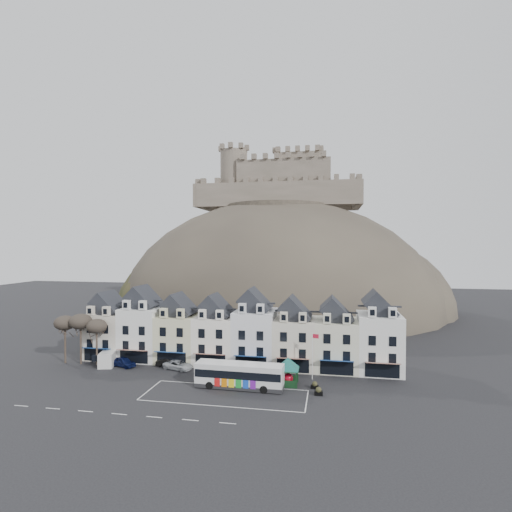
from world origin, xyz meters
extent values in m
plane|color=black|center=(0.00, 0.00, 0.00)|extent=(300.00, 300.00, 0.00)
cube|color=silver|center=(2.00, 1.25, 0.00)|extent=(22.00, 7.50, 0.01)
cube|color=beige|center=(-23.80, 16.00, 4.00)|extent=(6.80, 8.00, 8.00)
cube|color=#202228|center=(-23.80, 16.00, 9.20)|extent=(6.80, 5.76, 2.80)
cube|color=beige|center=(-25.30, 12.40, 8.90)|extent=(1.20, 0.80, 1.60)
cube|color=beige|center=(-22.30, 12.40, 8.90)|extent=(1.20, 0.80, 1.60)
cube|color=black|center=(-23.80, 11.97, 1.30)|extent=(5.10, 0.06, 2.20)
cube|color=navy|center=(-23.80, 11.30, 2.60)|extent=(5.10, 1.29, 0.43)
cube|color=white|center=(-17.00, 16.00, 4.60)|extent=(6.80, 8.00, 9.20)
cube|color=#202228|center=(-17.00, 16.00, 10.40)|extent=(6.80, 5.76, 2.80)
cube|color=white|center=(-18.50, 12.40, 10.10)|extent=(1.20, 0.80, 1.60)
cube|color=white|center=(-15.50, 12.40, 10.10)|extent=(1.20, 0.80, 1.60)
cube|color=black|center=(-17.00, 11.97, 1.30)|extent=(5.10, 0.06, 2.20)
cube|color=maroon|center=(-17.00, 11.30, 2.60)|extent=(5.10, 1.29, 0.43)
cube|color=beige|center=(-10.20, 16.00, 4.00)|extent=(6.80, 8.00, 8.00)
cube|color=#202228|center=(-10.20, 16.00, 9.20)|extent=(6.80, 5.76, 2.80)
cube|color=beige|center=(-11.70, 12.40, 8.90)|extent=(1.20, 0.80, 1.60)
cube|color=beige|center=(-8.70, 12.40, 8.90)|extent=(1.20, 0.80, 1.60)
cube|color=black|center=(-10.20, 11.97, 1.30)|extent=(5.10, 0.06, 2.20)
cube|color=navy|center=(-10.20, 11.30, 2.60)|extent=(5.10, 1.29, 0.43)
cube|color=white|center=(-3.40, 16.00, 4.00)|extent=(6.80, 8.00, 8.00)
cube|color=#202228|center=(-3.40, 16.00, 9.20)|extent=(6.80, 5.76, 2.80)
cube|color=white|center=(-4.90, 12.40, 8.90)|extent=(1.20, 0.80, 1.60)
cube|color=white|center=(-1.90, 12.40, 8.90)|extent=(1.20, 0.80, 1.60)
cube|color=black|center=(-3.40, 11.97, 1.30)|extent=(5.10, 0.06, 2.20)
cube|color=maroon|center=(-3.40, 11.30, 2.60)|extent=(5.10, 1.29, 0.43)
cube|color=white|center=(3.40, 16.00, 4.60)|extent=(6.80, 8.00, 9.20)
cube|color=#202228|center=(3.40, 16.00, 10.40)|extent=(6.80, 5.76, 2.80)
cube|color=white|center=(1.90, 12.40, 10.10)|extent=(1.20, 0.80, 1.60)
cube|color=white|center=(4.90, 12.40, 10.10)|extent=(1.20, 0.80, 1.60)
cube|color=black|center=(3.40, 11.97, 1.30)|extent=(5.10, 0.06, 2.20)
cube|color=navy|center=(3.40, 11.30, 2.60)|extent=(5.10, 1.29, 0.43)
cube|color=beige|center=(10.20, 16.00, 4.00)|extent=(6.80, 8.00, 8.00)
cube|color=#202228|center=(10.20, 16.00, 9.20)|extent=(6.80, 5.76, 2.80)
cube|color=beige|center=(8.70, 12.40, 8.90)|extent=(1.20, 0.80, 1.60)
cube|color=beige|center=(11.70, 12.40, 8.90)|extent=(1.20, 0.80, 1.60)
cube|color=black|center=(10.20, 11.97, 1.30)|extent=(5.10, 0.06, 2.20)
cube|color=maroon|center=(10.20, 11.30, 2.60)|extent=(5.10, 1.29, 0.43)
cube|color=silver|center=(17.00, 16.00, 4.00)|extent=(6.80, 8.00, 8.00)
cube|color=#202228|center=(17.00, 16.00, 9.20)|extent=(6.80, 5.76, 2.80)
cube|color=silver|center=(15.50, 12.40, 8.90)|extent=(1.20, 0.80, 1.60)
cube|color=silver|center=(18.50, 12.40, 8.90)|extent=(1.20, 0.80, 1.60)
cube|color=black|center=(17.00, 11.97, 1.30)|extent=(5.10, 0.06, 2.20)
cube|color=navy|center=(17.00, 11.30, 2.60)|extent=(5.10, 1.29, 0.43)
cube|color=white|center=(23.80, 16.00, 4.60)|extent=(6.80, 8.00, 9.20)
cube|color=#202228|center=(23.80, 16.00, 10.40)|extent=(6.80, 5.76, 2.80)
cube|color=white|center=(22.30, 12.40, 10.10)|extent=(1.20, 0.80, 1.60)
cube|color=white|center=(25.30, 12.40, 10.10)|extent=(1.20, 0.80, 1.60)
cube|color=black|center=(23.80, 11.97, 1.30)|extent=(5.10, 0.06, 2.20)
cube|color=maroon|center=(23.80, 11.30, 2.60)|extent=(5.10, 1.29, 0.43)
ellipsoid|color=#37312B|center=(0.00, 70.00, 0.00)|extent=(96.00, 76.00, 68.00)
ellipsoid|color=#252C16|center=(-22.00, 64.00, 0.00)|extent=(52.00, 44.00, 42.00)
ellipsoid|color=#37312B|center=(24.00, 74.00, 0.00)|extent=(56.00, 48.00, 46.00)
ellipsoid|color=#252C16|center=(-4.00, 56.00, 0.00)|extent=(40.00, 28.00, 28.00)
ellipsoid|color=#37312B|center=(10.00, 58.00, 0.00)|extent=(36.00, 28.00, 24.00)
cylinder|color=#37312B|center=(0.00, 70.00, 31.00)|extent=(30.00, 30.00, 3.00)
cube|color=#61584A|center=(0.00, 66.00, 35.50)|extent=(48.00, 2.20, 7.00)
cube|color=#61584A|center=(0.00, 86.00, 35.50)|extent=(48.00, 2.20, 7.00)
cube|color=#61584A|center=(-24.00, 76.00, 35.50)|extent=(2.20, 22.00, 7.00)
cube|color=#61584A|center=(24.00, 76.00, 35.50)|extent=(2.20, 22.00, 7.00)
cube|color=#61584A|center=(2.00, 76.00, 41.00)|extent=(28.00, 18.00, 10.00)
cube|color=#61584A|center=(6.00, 78.00, 42.50)|extent=(14.00, 12.00, 13.00)
cylinder|color=#61584A|center=(-14.00, 72.00, 41.00)|extent=(8.40, 8.40, 18.00)
cylinder|color=silver|center=(6.00, 78.00, 51.50)|extent=(0.16, 0.16, 5.00)
cylinder|color=#372E23|center=(-29.00, 10.50, 2.87)|extent=(0.32, 0.32, 5.74)
ellipsoid|color=#383028|center=(-29.00, 10.50, 6.97)|extent=(3.61, 3.61, 2.54)
cylinder|color=#372E23|center=(-26.00, 10.50, 3.01)|extent=(0.32, 0.32, 6.02)
ellipsoid|color=#383028|center=(-26.00, 10.50, 7.31)|extent=(3.78, 3.78, 2.67)
cylinder|color=#372E23|center=(-23.00, 10.50, 2.73)|extent=(0.32, 0.32, 5.46)
ellipsoid|color=#383028|center=(-23.00, 10.50, 6.63)|extent=(3.43, 3.43, 2.42)
cube|color=#262628|center=(3.28, 4.27, 0.40)|extent=(12.66, 3.24, 0.57)
cube|color=silver|center=(3.28, 4.27, 2.07)|extent=(12.66, 3.18, 2.88)
cube|color=black|center=(3.28, 4.27, 2.23)|extent=(12.41, 3.26, 1.09)
cube|color=silver|center=(3.28, 4.27, 3.38)|extent=(12.40, 3.06, 0.29)
cube|color=orange|center=(9.51, 4.11, 3.18)|extent=(0.10, 1.37, 0.32)
cylinder|color=black|center=(7.02, 2.88, 0.52)|extent=(1.11, 0.39, 1.10)
cylinder|color=black|center=(7.09, 5.47, 0.52)|extent=(1.11, 0.39, 1.10)
cylinder|color=black|center=(-0.78, 3.08, 0.52)|extent=(1.11, 0.39, 1.10)
cylinder|color=black|center=(-0.72, 5.67, 0.52)|extent=(1.11, 0.39, 1.10)
cube|color=black|center=(8.64, 8.05, 1.15)|extent=(0.15, 0.15, 2.30)
cube|color=black|center=(11.22, 8.10, 1.15)|extent=(0.15, 0.15, 2.30)
cube|color=black|center=(8.69, 5.47, 1.15)|extent=(0.15, 0.15, 2.30)
cube|color=black|center=(11.27, 5.52, 1.15)|extent=(0.15, 0.15, 2.30)
cube|color=black|center=(9.96, 6.78, 2.30)|extent=(3.21, 3.21, 0.11)
cone|color=#13544F|center=(9.96, 6.78, 3.16)|extent=(6.33, 6.33, 1.72)
cube|color=black|center=(10.00, 6.45, 0.23)|extent=(1.30, 1.30, 0.47)
sphere|color=#A4091B|center=(10.00, 6.45, 1.08)|extent=(1.46, 1.46, 1.46)
cylinder|color=silver|center=(13.34, 9.84, 3.58)|extent=(0.11, 0.11, 7.17)
cube|color=red|center=(13.82, 9.72, 6.63)|extent=(0.96, 0.28, 0.63)
cube|color=silver|center=(-21.07, 11.00, 1.19)|extent=(3.57, 5.64, 2.38)
cube|color=black|center=(-21.07, 11.00, 1.65)|extent=(2.10, 0.66, 1.02)
cube|color=black|center=(13.86, 5.86, 0.27)|extent=(1.16, 0.78, 0.53)
sphere|color=#252C16|center=(13.86, 5.86, 0.69)|extent=(0.75, 0.75, 0.75)
cube|color=black|center=(14.46, 3.50, 0.29)|extent=(1.17, 0.63, 0.57)
sphere|color=#252C16|center=(14.46, 3.50, 0.74)|extent=(0.80, 0.80, 0.80)
imported|color=#0C1540|center=(-18.06, 10.44, 0.79)|extent=(5.01, 3.36, 1.58)
imported|color=black|center=(-10.80, 12.00, 0.65)|extent=(4.12, 1.91, 1.31)
imported|color=#B8BCC1|center=(-8.51, 10.73, 0.70)|extent=(5.42, 3.56, 1.41)
imported|color=silver|center=(-0.40, 10.98, 0.76)|extent=(5.63, 3.48, 1.52)
imported|color=#4D0405|center=(4.80, 12.00, 0.68)|extent=(4.31, 2.99, 1.36)
imported|color=black|center=(6.79, 12.00, 0.68)|extent=(4.27, 1.82, 1.37)
camera|label=1|loc=(15.89, -50.68, 20.38)|focal=28.00mm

